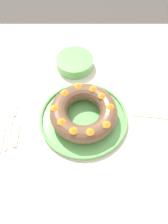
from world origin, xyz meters
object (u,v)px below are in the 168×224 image
Objects in this scene: serving_dish at (84,118)px; serving_knife at (4,129)px; side_bowl at (75,62)px; napkin at (151,107)px; bundt_cake at (84,112)px; fork at (11,122)px; cake_knife at (18,128)px.

serving_knife is (-0.31, -0.05, -0.01)m from serving_dish.
serving_knife is at bearing -128.27° from side_bowl.
bundt_cake is at bearing -168.42° from napkin.
fork is at bearing -176.73° from serving_dish.
fork reaches higher than napkin.
serving_knife and cake_knife have the same top height.
serving_dish is 0.26m from cake_knife.
side_bowl is 1.22× the size of napkin.
side_bowl is at bearing 98.13° from serving_dish.
napkin is (0.56, 0.07, -0.00)m from fork.
serving_dish is at bearing 75.23° from bundt_cake.
serving_knife is at bearing -128.39° from fork.
bundt_cake is 1.39× the size of cake_knife.
bundt_cake is (-0.00, -0.00, 0.04)m from serving_dish.
serving_dish is at bearing -81.87° from side_bowl.
cake_knife is at bearing -170.77° from bundt_cake.
serving_dish is 1.71× the size of fork.
cake_knife is at bearing -122.73° from side_bowl.
side_bowl is at bearing 98.12° from bundt_cake.
side_bowl is at bearing 49.56° from fork.
cake_knife is 1.09× the size of side_bowl.
side_bowl is (0.24, 0.31, 0.02)m from fork.
serving_dish is at bearing -168.44° from napkin.
serving_dish is 0.29m from side_bowl.
serving_dish is 1.54× the size of serving_knife.
napkin is at bearing -36.55° from side_bowl.
side_bowl is at bearing 60.39° from cake_knife.
side_bowl reaches higher than napkin.
cake_knife is at bearing -169.55° from napkin.
serving_knife is at bearing -169.90° from napkin.
bundt_cake reaches higher than napkin.
cake_knife reaches higher than fork.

